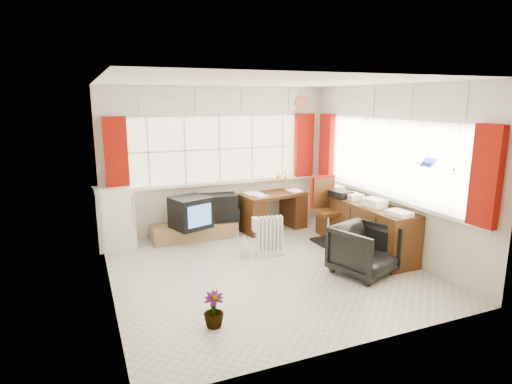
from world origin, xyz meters
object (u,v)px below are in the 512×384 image
desk (273,209)px  desk_lamp (286,175)px  office_chair (364,250)px  credenza (363,225)px  crt_tv (191,213)px  radiator (269,240)px  tv_bench (194,231)px  mini_fridge (115,218)px  task_chair (325,207)px

desk → desk_lamp: (0.34, 0.21, 0.56)m
desk → office_chair: 2.29m
credenza → crt_tv: size_ratio=2.89×
radiator → tv_bench: size_ratio=0.43×
tv_bench → mini_fridge: size_ratio=1.48×
tv_bench → radiator: bearing=-56.3°
office_chair → tv_bench: size_ratio=0.52×
desk_lamp → mini_fridge: 3.05m
radiator → desk_lamp: bearing=55.5°
desk → radiator: desk is taller
desk → desk_lamp: 0.69m
desk_lamp → tv_bench: desk_lamp is taller
tv_bench → crt_tv: (-0.10, -0.19, 0.38)m
desk_lamp → credenza: bearing=-72.9°
desk_lamp → radiator: bearing=-124.5°
radiator → mini_fridge: 2.46m
tv_bench → desk_lamp: bearing=4.7°
desk → office_chair: size_ratio=1.67×
mini_fridge → radiator: bearing=-32.3°
crt_tv → desk_lamp: bearing=10.2°
desk_lamp → credenza: (0.51, -1.67, -0.54)m
task_chair → tv_bench: size_ratio=0.76×
desk → radiator: 1.32m
credenza → desk_lamp: bearing=107.1°
desk_lamp → office_chair: desk_lamp is taller
task_chair → tv_bench: task_chair is taller
radiator → tv_bench: bearing=123.7°
credenza → crt_tv: bearing=150.8°
tv_bench → office_chair: bearing=-54.0°
desk → crt_tv: crt_tv is taller
credenza → mini_fridge: (-3.53, 1.60, 0.08)m
desk → mini_fridge: size_ratio=1.29×
desk → tv_bench: 1.45m
task_chair → radiator: task_chair is taller
desk → credenza: bearing=-59.8°
desk_lamp → mini_fridge: desk_lamp is taller
desk → desk_lamp: size_ratio=3.18×
office_chair → credenza: credenza is taller
office_chair → mini_fridge: bearing=122.0°
task_chair → crt_tv: 2.19m
task_chair → mini_fridge: bearing=162.3°
mini_fridge → tv_bench: bearing=-3.7°
desk_lamp → radiator: desk_lamp is taller
desk_lamp → radiator: (-0.95, -1.38, -0.69)m
office_chair → credenza: (0.59, 0.81, 0.06)m
office_chair → credenza: 1.00m
tv_bench → mini_fridge: mini_fridge is taller
desk → mini_fridge: bearing=177.0°
desk → desk_lamp: desk_lamp is taller
desk → tv_bench: bearing=177.6°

